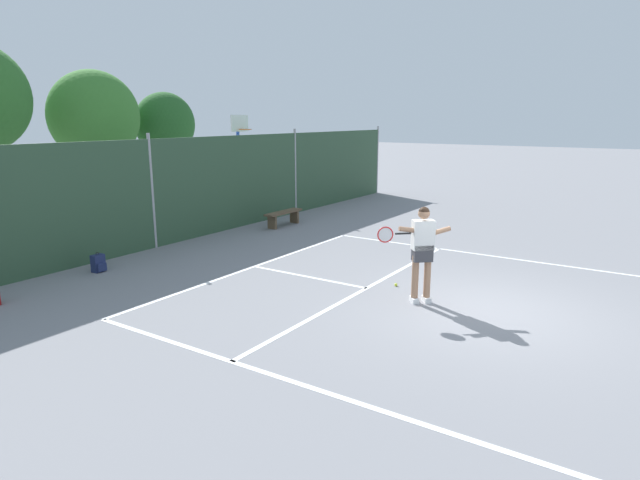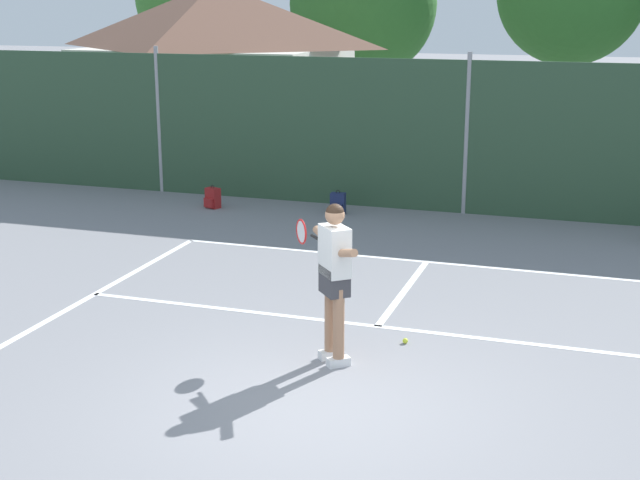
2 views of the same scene
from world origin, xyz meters
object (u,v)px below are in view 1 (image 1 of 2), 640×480
basketball_hoop (240,149)px  tennis_ball (396,285)px  backpack_navy (99,264)px  tennis_player (422,246)px  courtside_bench (284,215)px

basketball_hoop → tennis_ball: (-5.44, -9.09, -2.28)m
backpack_navy → tennis_player: bearing=-73.2°
basketball_hoop → tennis_player: 11.68m
tennis_ball → backpack_navy: 6.77m
tennis_player → tennis_ball: (0.65, 0.81, -1.08)m
basketball_hoop → tennis_ball: bearing=-120.9°
basketball_hoop → courtside_bench: 4.11m
backpack_navy → courtside_bench: courtside_bench is taller
basketball_hoop → tennis_player: bearing=-121.6°
tennis_player → courtside_bench: 8.06m
tennis_player → backpack_navy: (-2.11, 6.99, -0.92)m
backpack_navy → tennis_ball: bearing=-65.9°
basketball_hoop → tennis_player: size_ratio=1.91×
basketball_hoop → tennis_ball: size_ratio=53.79×
courtside_bench → tennis_ball: bearing=-123.2°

